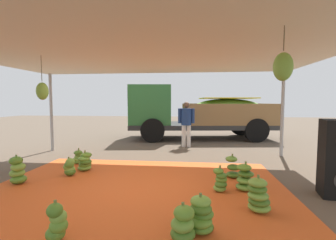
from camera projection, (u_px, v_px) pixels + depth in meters
ground_plane at (160, 155)px, 7.69m from camera, size 40.00×40.00×0.00m
tarp_orange at (138, 188)px, 4.71m from camera, size 5.77×4.28×0.01m
tent_canopy at (135, 51)px, 4.42m from camera, size 8.00×7.00×2.70m
banana_bunch_0 at (85, 162)px, 5.90m from camera, size 0.43×0.43×0.49m
banana_bunch_1 at (220, 181)px, 4.53m from camera, size 0.34×0.35×0.49m
banana_bunch_2 at (258, 196)px, 3.68m from camera, size 0.48×0.49×0.57m
banana_bunch_3 at (69, 167)px, 5.50m from camera, size 0.34×0.34×0.43m
banana_bunch_4 at (245, 178)px, 4.60m from camera, size 0.44×0.44×0.55m
banana_bunch_5 at (201, 215)px, 3.11m from camera, size 0.47×0.48×0.52m
banana_bunch_6 at (79, 157)px, 6.56m from camera, size 0.40×0.39×0.42m
banana_bunch_7 at (57, 223)px, 2.90m from camera, size 0.36×0.32×0.51m
banana_bunch_8 at (233, 168)px, 5.35m from camera, size 0.36×0.38×0.53m
banana_bunch_9 at (183, 225)px, 2.88m from camera, size 0.41×0.43×0.49m
banana_bunch_10 at (18, 171)px, 4.94m from camera, size 0.45×0.43×0.60m
cargo_truck_main at (196, 112)px, 11.04m from camera, size 6.60×3.10×2.40m
worker_0 at (186, 121)px, 8.99m from camera, size 0.62×0.38×1.68m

